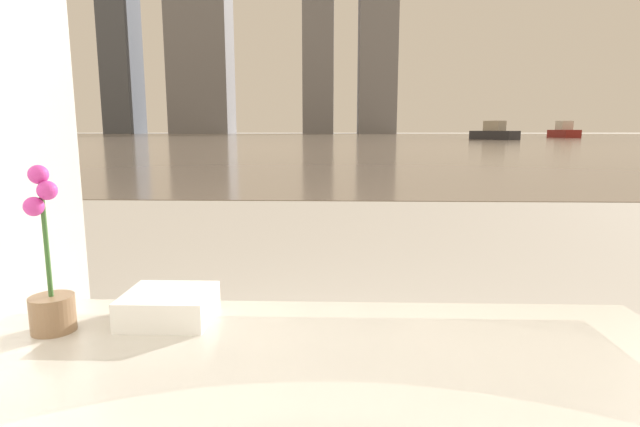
% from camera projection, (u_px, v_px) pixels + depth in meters
% --- Properties ---
extents(potted_orchid, '(0.11, 0.11, 0.44)m').
position_uv_depth(potted_orchid, '(50.00, 285.00, 1.29)').
color(potted_orchid, '#8C6B4C').
rests_on(potted_orchid, bathtub).
extents(towel_stack, '(0.24, 0.21, 0.08)m').
position_uv_depth(towel_stack, '(169.00, 306.00, 1.38)').
color(towel_stack, white).
rests_on(towel_stack, bathtub).
extents(harbor_water, '(180.00, 110.00, 0.01)m').
position_uv_depth(harbor_water, '(335.00, 138.00, 61.63)').
color(harbor_water, gray).
rests_on(harbor_water, ground_plane).
extents(harbor_boat_0, '(4.19, 5.17, 1.89)m').
position_uv_depth(harbor_boat_0, '(494.00, 133.00, 50.71)').
color(harbor_boat_0, '#2D2D33').
rests_on(harbor_boat_0, harbor_water).
extents(harbor_boat_1, '(1.90, 5.51, 2.07)m').
position_uv_depth(harbor_boat_1, '(564.00, 132.00, 62.81)').
color(harbor_boat_1, maroon).
rests_on(harbor_boat_1, harbor_water).
extents(skyline_tower_1, '(13.63, 10.13, 55.40)m').
position_uv_depth(skyline_tower_1, '(199.00, 10.00, 113.16)').
color(skyline_tower_1, slate).
rests_on(skyline_tower_1, ground_plane).
extents(skyline_tower_3, '(8.35, 11.94, 56.07)m').
position_uv_depth(skyline_tower_3, '(378.00, 7.00, 111.83)').
color(skyline_tower_3, slate).
rests_on(skyline_tower_3, ground_plane).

